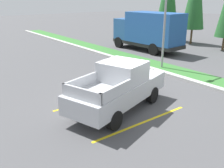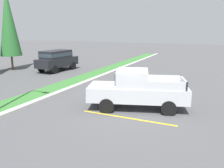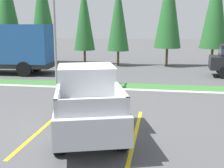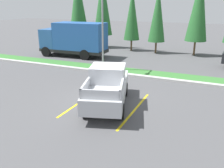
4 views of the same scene
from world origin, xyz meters
name	(u,v)px [view 4 (image 4 of 4)]	position (x,y,z in m)	size (l,w,h in m)	color
ground_plane	(111,100)	(0.00, 0.00, 0.00)	(120.00, 120.00, 0.00)	#4C4C4F
parking_line_near	(82,100)	(-1.42, -0.70, 0.00)	(0.12, 4.80, 0.01)	yellow
parking_line_far	(135,110)	(1.68, -0.70, 0.00)	(0.12, 4.80, 0.01)	yellow
curb_strip	(138,76)	(0.00, 5.00, 0.07)	(56.00, 0.40, 0.15)	#B2B2AD
grass_median	(142,73)	(0.00, 6.10, 0.03)	(56.00, 1.80, 0.06)	#387533
pickup_truck_main	(107,86)	(0.11, -0.65, 1.04)	(3.38, 5.54, 2.10)	black
cargo_truck_distant	(75,38)	(-8.18, 9.36, 1.85)	(6.91, 2.78, 3.40)	black
street_light	(102,21)	(-3.33, 5.74, 3.91)	(0.24, 1.49, 6.73)	gray
cypress_tree_leftmost	(78,2)	(-11.07, 15.05, 5.30)	(2.34, 2.34, 9.00)	brown
cypress_tree_left_inner	(103,4)	(-7.96, 15.44, 5.06)	(2.23, 2.23, 8.59)	brown
cypress_tree_center	(132,14)	(-4.08, 14.93, 4.04)	(1.78, 1.78, 6.86)	brown
cypress_tree_right_inner	(158,14)	(-1.12, 14.59, 4.08)	(1.80, 1.80, 6.93)	brown
cypress_tree_rightmost	(199,6)	(2.89, 14.94, 4.92)	(2.17, 2.17, 8.36)	brown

